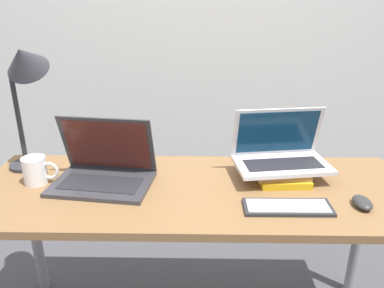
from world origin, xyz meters
The scene contains 9 objects.
wall_back centered at (0.00, 1.49, 1.35)m, with size 8.00×0.05×2.70m.
desk centered at (0.00, 0.30, 0.63)m, with size 1.68×0.61×0.71m.
laptop_left centered at (-0.36, 0.34, 0.76)m, with size 0.40×0.30×0.26m.
book_stack centered at (0.34, 0.41, 0.74)m, with size 0.22×0.25×0.05m.
laptop_on_books centered at (0.34, 0.42, 0.81)m, with size 0.39×0.27×0.22m.
wireless_keyboard centered at (0.32, 0.15, 0.72)m, with size 0.30×0.11×0.01m.
mouse centered at (0.58, 0.17, 0.73)m, with size 0.06×0.10×0.03m.
mug centered at (-0.62, 0.33, 0.77)m, with size 0.14×0.09×0.11m.
desk_lamp centered at (-0.66, 0.45, 1.12)m, with size 0.23×0.20×0.55m.
Camera 1 is at (0.01, -0.97, 1.40)m, focal length 35.00 mm.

